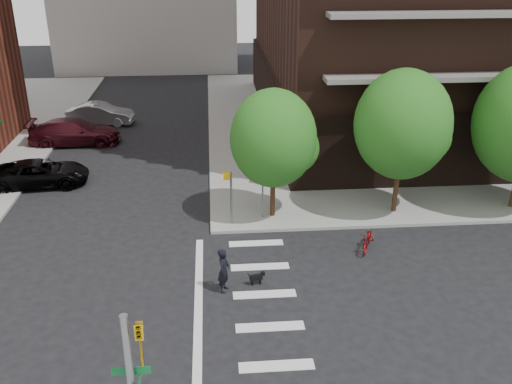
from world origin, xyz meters
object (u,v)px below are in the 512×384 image
object	(u,v)px
parked_car_maroon	(75,132)
parked_car_silver	(101,114)
dog_walker	(224,270)
parked_car_black	(40,173)
scooter	(368,240)

from	to	relation	value
parked_car_maroon	parked_car_silver	size ratio (longest dim) A/B	1.22
dog_walker	parked_car_black	bearing A→B (deg)	59.83
parked_car_maroon	scooter	size ratio (longest dim) A/B	3.27
parked_car_maroon	dog_walker	distance (m)	20.23
dog_walker	parked_car_maroon	bearing A→B (deg)	45.85
parked_car_maroon	parked_car_silver	distance (m)	4.46
parked_car_maroon	scooter	bearing A→B (deg)	-136.02
parked_car_maroon	parked_car_black	bearing A→B (deg)	174.77
parked_car_black	parked_car_silver	xyz separation A→B (m)	(1.39, 11.27, 0.07)
scooter	dog_walker	size ratio (longest dim) A/B	0.99
parked_car_maroon	parked_car_silver	xyz separation A→B (m)	(0.94, 4.36, -0.06)
parked_car_black	dog_walker	size ratio (longest dim) A/B	2.87
parked_car_black	parked_car_silver	size ratio (longest dim) A/B	1.08
parked_car_maroon	scooter	xyz separation A→B (m)	(15.55, -15.29, -0.38)
parked_car_black	scooter	distance (m)	18.06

